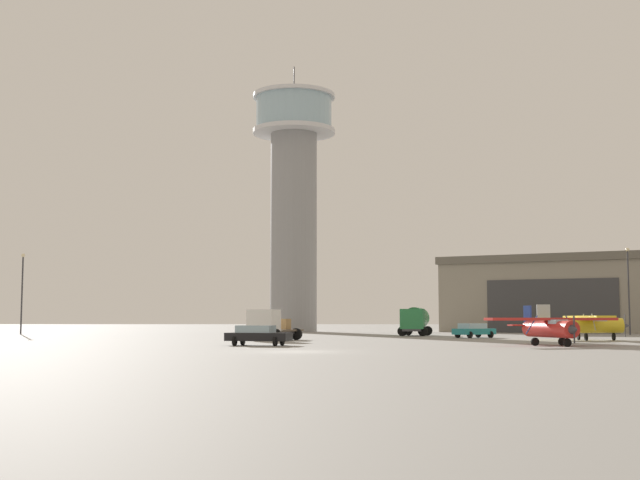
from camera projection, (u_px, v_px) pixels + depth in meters
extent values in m
plane|color=gray|center=(298.00, 352.00, 47.31)|extent=(400.00, 400.00, 0.00)
cylinder|color=gray|center=(294.00, 232.00, 115.87)|extent=(6.36, 6.36, 27.26)
cylinder|color=silver|center=(294.00, 132.00, 117.15)|extent=(11.37, 11.37, 0.60)
cylinder|color=#99B7C6|center=(294.00, 114.00, 117.38)|extent=(10.46, 10.46, 4.44)
cylinder|color=silver|center=(294.00, 97.00, 117.60)|extent=(11.37, 11.37, 0.50)
cylinder|color=#38383D|center=(294.00, 81.00, 117.81)|extent=(0.16, 0.16, 4.00)
cube|color=gray|center=(570.00, 299.00, 115.86)|extent=(37.05, 34.48, 8.94)
cube|color=#625C52|center=(569.00, 263.00, 116.32)|extent=(37.86, 35.29, 1.00)
cube|color=#38383A|center=(551.00, 306.00, 105.27)|extent=(14.53, 7.55, 6.71)
cylinder|color=gold|center=(584.00, 326.00, 71.07)|extent=(6.33, 1.35, 1.25)
cone|color=#38383D|center=(625.00, 326.00, 71.00)|extent=(0.92, 0.89, 0.88)
cube|color=#38383D|center=(625.00, 326.00, 71.00)|extent=(0.06, 0.10, 1.92)
cube|color=gold|center=(588.00, 317.00, 71.13)|extent=(1.68, 10.13, 0.20)
cylinder|color=#B7BABF|center=(594.00, 322.00, 69.49)|extent=(0.10, 1.00, 1.37)
cylinder|color=#B7BABF|center=(582.00, 322.00, 72.71)|extent=(0.10, 1.00, 1.37)
cube|color=#99B7C6|center=(599.00, 321.00, 71.08)|extent=(1.13, 1.02, 0.71)
cone|color=gold|center=(544.00, 324.00, 71.15)|extent=(1.43, 0.96, 0.94)
cube|color=#B7BABF|center=(544.00, 315.00, 71.23)|extent=(1.11, 0.14, 1.72)
cube|color=gold|center=(544.00, 323.00, 71.17)|extent=(0.96, 3.05, 0.10)
cylinder|color=black|center=(614.00, 337.00, 70.94)|extent=(0.18, 0.61, 0.61)
cylinder|color=black|center=(586.00, 337.00, 69.89)|extent=(0.18, 0.61, 0.61)
cylinder|color=black|center=(578.00, 336.00, 72.10)|extent=(0.18, 0.61, 0.61)
cylinder|color=red|center=(550.00, 329.00, 57.29)|extent=(2.54, 5.90, 1.15)
cone|color=#38383D|center=(574.00, 330.00, 54.28)|extent=(0.99, 1.01, 0.81)
cube|color=#38383D|center=(574.00, 330.00, 54.28)|extent=(0.10, 0.08, 1.76)
cube|color=red|center=(552.00, 319.00, 57.08)|extent=(9.34, 3.62, 0.19)
cylinder|color=#2847A8|center=(532.00, 325.00, 56.70)|extent=(0.90, 0.30, 1.26)
cylinder|color=#2847A8|center=(572.00, 325.00, 57.40)|extent=(0.90, 0.30, 1.26)
cube|color=#99B7C6|center=(558.00, 324.00, 56.24)|extent=(1.14, 1.22, 0.65)
cone|color=red|center=(528.00, 327.00, 60.32)|extent=(1.16, 1.47, 0.86)
cube|color=#2847A8|center=(528.00, 317.00, 60.39)|extent=(0.36, 1.02, 1.58)
cube|color=red|center=(528.00, 325.00, 60.33)|extent=(2.91, 1.49, 0.09)
cylinder|color=black|center=(567.00, 343.00, 55.06)|extent=(0.58, 0.29, 0.56)
cylinder|color=black|center=(535.00, 342.00, 57.15)|extent=(0.58, 0.29, 0.56)
cylinder|color=black|center=(562.00, 341.00, 57.64)|extent=(0.58, 0.29, 0.56)
cube|color=#38383D|center=(415.00, 330.00, 89.10)|extent=(3.32, 6.47, 0.24)
cube|color=#287A42|center=(412.00, 319.00, 87.06)|extent=(2.71, 2.25, 2.05)
cube|color=#99B7C6|center=(411.00, 315.00, 86.31)|extent=(1.97, 0.56, 1.03)
cylinder|color=#287A42|center=(417.00, 318.00, 90.20)|extent=(3.18, 4.58, 2.25)
cylinder|color=black|center=(423.00, 331.00, 86.74)|extent=(1.04, 0.51, 1.00)
cylinder|color=black|center=(402.00, 331.00, 87.26)|extent=(1.04, 0.51, 1.00)
cylinder|color=black|center=(428.00, 331.00, 90.63)|extent=(1.04, 0.51, 1.00)
cylinder|color=black|center=(408.00, 331.00, 91.15)|extent=(1.04, 0.51, 1.00)
cube|color=#38383D|center=(276.00, 333.00, 71.06)|extent=(4.15, 6.45, 0.24)
cube|color=white|center=(264.00, 321.00, 69.10)|extent=(2.81, 2.51, 1.83)
cube|color=#99B7C6|center=(259.00, 316.00, 68.40)|extent=(1.84, 0.85, 0.91)
cube|color=brown|center=(281.00, 330.00, 72.01)|extent=(3.77, 4.75, 0.16)
cube|color=#997547|center=(283.00, 324.00, 72.44)|extent=(1.32, 1.32, 0.90)
cylinder|color=black|center=(275.00, 335.00, 68.64)|extent=(1.03, 0.65, 1.00)
cylinder|color=black|center=(253.00, 335.00, 69.47)|extent=(1.03, 0.65, 1.00)
cylinder|color=black|center=(296.00, 334.00, 72.34)|extent=(1.03, 0.65, 1.00)
cylinder|color=black|center=(275.00, 334.00, 73.16)|extent=(1.03, 0.65, 1.00)
cube|color=teal|center=(474.00, 332.00, 79.71)|extent=(4.36, 3.76, 0.55)
cube|color=#99B7C6|center=(472.00, 326.00, 79.64)|extent=(2.78, 2.61, 0.50)
cylinder|color=black|center=(478.00, 334.00, 81.10)|extent=(0.51, 0.63, 0.64)
cylinder|color=black|center=(491.00, 334.00, 79.75)|extent=(0.51, 0.63, 0.64)
cylinder|color=black|center=(458.00, 334.00, 79.61)|extent=(0.51, 0.63, 0.64)
cylinder|color=black|center=(470.00, 335.00, 78.26)|extent=(0.51, 0.63, 0.64)
cube|color=black|center=(259.00, 337.00, 57.62)|extent=(4.66, 2.77, 0.55)
cube|color=#99B7C6|center=(256.00, 329.00, 57.73)|extent=(2.76, 2.12, 0.50)
cylinder|color=black|center=(282.00, 341.00, 57.99)|extent=(0.33, 0.66, 0.64)
cylinder|color=black|center=(275.00, 341.00, 56.46)|extent=(0.33, 0.66, 0.64)
cylinder|color=black|center=(243.00, 340.00, 58.73)|extent=(0.33, 0.66, 0.64)
cylinder|color=black|center=(235.00, 341.00, 57.20)|extent=(0.33, 0.66, 0.64)
cylinder|color=#38383D|center=(629.00, 293.00, 93.82)|extent=(0.18, 0.18, 9.24)
sphere|color=#F9E5B2|center=(627.00, 250.00, 94.26)|extent=(0.44, 0.44, 0.44)
cylinder|color=#38383D|center=(22.00, 296.00, 97.08)|extent=(0.18, 0.18, 8.84)
sphere|color=#F9E5B2|center=(23.00, 255.00, 97.50)|extent=(0.44, 0.44, 0.44)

